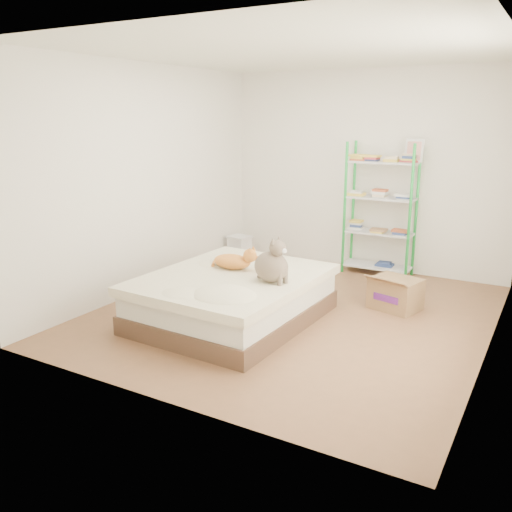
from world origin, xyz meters
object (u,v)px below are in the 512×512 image
Objects in this scene: grey_cat at (271,260)px; cardboard_box at (396,293)px; bed at (233,298)px; orange_cat at (232,260)px; shelf_unit at (381,205)px; white_bin at (239,247)px.

cardboard_box is at bearing -29.11° from grey_cat.
grey_cat is 1.55m from cardboard_box.
grey_cat is (0.44, -0.00, 0.45)m from bed.
orange_cat is 2.37m from shelf_unit.
shelf_unit is 5.13× the size of white_bin.
shelf_unit is at bearing 1.09° from grey_cat.
grey_cat is at bearing 1.67° from bed.
grey_cat reaches higher than orange_cat.
orange_cat is 1.42× the size of white_bin.
bed is at bearing -60.13° from white_bin.
shelf_unit is 2.11m from white_bin.
grey_cat is 2.40m from shelf_unit.
shelf_unit is at bearing 74.29° from bed.
white_bin is at bearing 174.81° from cardboard_box.
grey_cat is at bearing -51.88° from white_bin.
bed is at bearing -62.56° from orange_cat.
shelf_unit is 1.53m from cardboard_box.
white_bin is at bearing 122.05° from bed.
grey_cat is at bearing -24.11° from orange_cat.
shelf_unit reaches higher than bed.
grey_cat reaches higher than bed.
bed is at bearing 98.31° from grey_cat.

